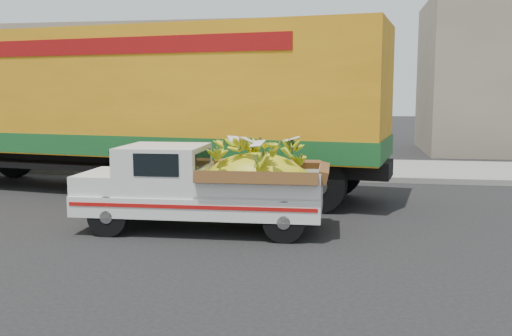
# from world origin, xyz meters

# --- Properties ---
(ground) EXTENTS (100.00, 100.00, 0.00)m
(ground) POSITION_xyz_m (0.00, 0.00, 0.00)
(ground) COLOR black
(ground) RESTS_ON ground
(curb) EXTENTS (60.00, 0.25, 0.15)m
(curb) POSITION_xyz_m (0.00, 5.20, 0.07)
(curb) COLOR gray
(curb) RESTS_ON ground
(sidewalk) EXTENTS (60.00, 4.00, 0.14)m
(sidewalk) POSITION_xyz_m (0.00, 7.30, 0.07)
(sidewalk) COLOR gray
(sidewalk) RESTS_ON ground
(building_left) EXTENTS (18.00, 6.00, 5.00)m
(building_left) POSITION_xyz_m (-8.00, 13.20, 2.50)
(building_left) COLOR gray
(building_left) RESTS_ON ground
(pickup_truck) EXTENTS (4.21, 1.66, 1.46)m
(pickup_truck) POSITION_xyz_m (1.95, -0.76, 0.78)
(pickup_truck) COLOR black
(pickup_truck) RESTS_ON ground
(semi_trailer) EXTENTS (12.07, 4.30, 3.80)m
(semi_trailer) POSITION_xyz_m (-0.92, 2.75, 2.12)
(semi_trailer) COLOR black
(semi_trailer) RESTS_ON ground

